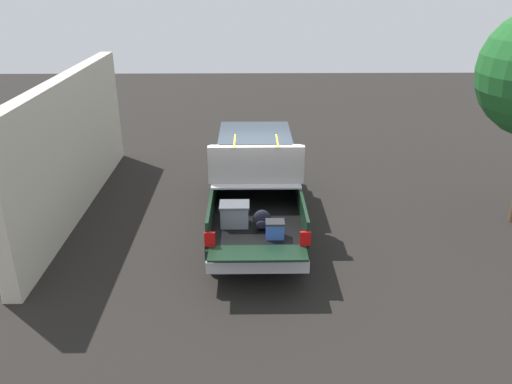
% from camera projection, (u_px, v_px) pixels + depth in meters
% --- Properties ---
extents(ground_plane, '(40.00, 40.00, 0.00)m').
position_uv_depth(ground_plane, '(256.00, 224.00, 12.17)').
color(ground_plane, black).
extents(pickup_truck, '(6.05, 2.06, 2.23)m').
position_uv_depth(pickup_truck, '(255.00, 180.00, 12.13)').
color(pickup_truck, black).
rests_on(pickup_truck, ground_plane).
extents(building_facade, '(8.19, 0.36, 3.34)m').
position_uv_depth(building_facade, '(71.00, 146.00, 12.34)').
color(building_facade, beige).
rests_on(building_facade, ground_plane).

